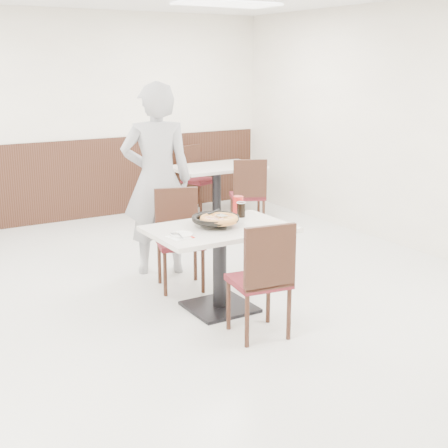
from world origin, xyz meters
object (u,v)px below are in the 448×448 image
bg_chair_right_near (248,194)px  pizza (219,220)px  bg_chair_right_far (200,179)px  main_table (220,268)px  red_cup (238,205)px  bg_table_right (217,193)px  chair_near (259,278)px  pizza_pan (215,221)px  chair_far (180,241)px  diner_person (157,180)px  cola_glass (241,210)px  side_plate (182,235)px

bg_chair_right_near → pizza: bearing=-104.4°
bg_chair_right_far → main_table: bearing=45.3°
red_cup → bg_table_right: size_ratio=0.13×
chair_near → pizza_pan: size_ratio=2.74×
chair_far → pizza_pan: chair_far is taller
diner_person → red_cup: bearing=138.6°
pizza → cola_glass: size_ratio=2.43×
bg_chair_right_far → pizza_pan: bearing=44.8°
cola_glass → chair_far: bearing=132.8°
diner_person → bg_chair_right_near: (1.70, 0.93, -0.50)m
main_table → bg_chair_right_far: bearing=63.8°
pizza → red_cup: size_ratio=1.97×
chair_near → bg_chair_right_far: 4.34m
bg_table_right → bg_chair_right_far: bearing=84.4°
pizza → side_plate: 0.41m
red_cup → diner_person: diner_person is taller
diner_person → bg_table_right: diner_person is taller
diner_person → bg_chair_right_far: (1.69, 2.18, -0.50)m
main_table → chair_near: 0.63m
chair_near → red_cup: (0.42, 0.97, 0.35)m
bg_table_right → bg_chair_right_far: bg_chair_right_far is taller
chair_far → bg_table_right: chair_far is taller
main_table → pizza: 0.44m
chair_far → pizza: bearing=110.8°
side_plate → cola_glass: cola_glass is taller
cola_glass → bg_chair_right_far: size_ratio=0.14×
pizza → bg_chair_right_near: 2.74m
main_table → diner_person: bearing=91.1°
side_plate → chair_near: bearing=-53.6°
pizza_pan → cola_glass: size_ratio=2.67×
main_table → red_cup: red_cup is taller
main_table → cola_glass: 0.60m
cola_glass → bg_table_right: size_ratio=0.11×
bg_chair_right_far → red_cup: bearing=49.0°
chair_near → chair_far: same height
chair_near → bg_table_right: 3.79m
diner_person → main_table: bearing=112.7°
chair_far → bg_chair_right_far: (1.72, 2.74, 0.00)m
pizza_pan → cola_glass: bearing=24.2°
chair_near → diner_person: size_ratio=0.49×
chair_far → side_plate: (-0.35, -0.73, 0.28)m
side_plate → cola_glass: size_ratio=1.41×
main_table → side_plate: size_ratio=6.55×
pizza_pan → bg_chair_right_near: (1.69, 2.09, -0.32)m
pizza_pan → cola_glass: cola_glass is taller
bg_table_right → bg_chair_right_far: 0.59m
chair_near → bg_chair_right_near: (1.69, 2.75, 0.00)m
chair_far → cola_glass: bearing=149.6°
main_table → bg_chair_right_far: size_ratio=1.26×
side_plate → diner_person: diner_person is taller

